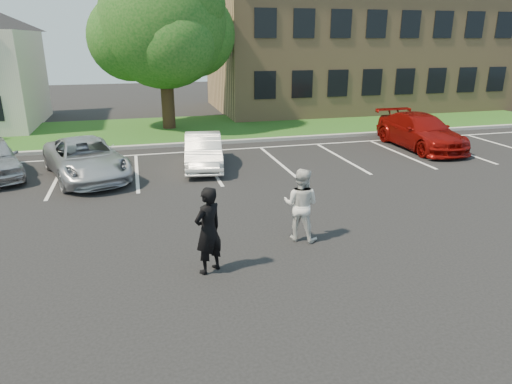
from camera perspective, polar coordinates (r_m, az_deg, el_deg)
The scene contains 11 objects.
ground_plane at distance 10.68m, azimuth 1.39°, elevation -8.04°, with size 90.00×90.00×0.00m, color black.
curb at distance 21.84m, azimuth -7.48°, elevation 6.03°, with size 40.00×0.30×0.15m, color gray.
grass_strip at distance 25.74m, azimuth -8.70°, elevation 7.81°, with size 44.00×8.00×0.08m, color #245018.
stall_lines at distance 19.17m, azimuth -2.07°, elevation 4.18°, with size 34.00×5.36×0.01m.
office_building at distance 35.34m, azimuth 13.93°, elevation 17.13°, with size 22.40×10.40×8.30m.
tree at distance 25.69m, azimuth -11.33°, elevation 19.57°, with size 7.80×7.20×8.80m.
man_black_suit at distance 9.68m, azimuth -5.99°, elevation -4.81°, with size 0.70×0.46×1.92m, color black.
man_white_shirt at distance 11.26m, azimuth 5.62°, elevation -1.59°, with size 0.89×0.70×1.84m, color silver.
car_silver_minivan at distance 17.51m, azimuth -20.49°, elevation 3.93°, with size 2.31×5.00×1.39m, color #B8BAC0.
car_white_sedan at distance 17.85m, azimuth -6.60°, elevation 5.10°, with size 1.37×3.93×1.30m, color white.
car_red_compact at distance 22.26m, azimuth 19.87°, elevation 7.13°, with size 2.14×5.27×1.53m, color maroon.
Camera 1 is at (-2.70, -9.15, 4.80)m, focal length 32.00 mm.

